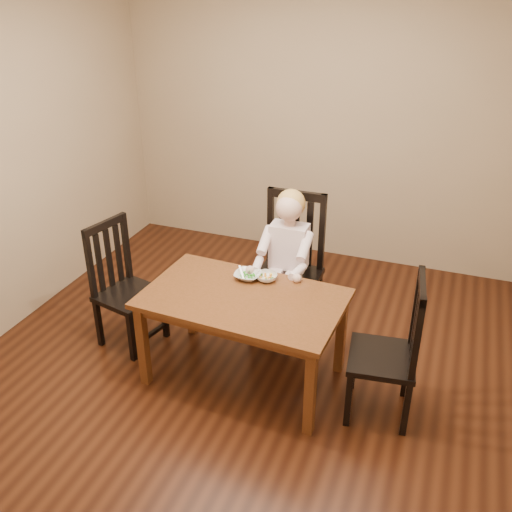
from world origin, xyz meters
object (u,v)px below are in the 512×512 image
(chair_left, at_px, (124,287))
(bowl_veg, at_px, (267,277))
(dining_table, at_px, (243,306))
(bowl_peas, at_px, (248,275))
(toddler, at_px, (288,251))
(chair_child, at_px, (290,268))
(chair_right, at_px, (391,352))

(chair_left, bearing_deg, bowl_veg, 110.91)
(dining_table, xyz_separation_m, bowl_peas, (-0.06, 0.25, 0.10))
(dining_table, relative_size, toddler, 2.14)
(chair_child, bearing_deg, toddler, 90.00)
(chair_left, distance_m, chair_right, 2.05)
(chair_left, relative_size, bowl_peas, 5.35)
(bowl_peas, height_order, bowl_veg, bowl_veg)
(chair_left, bearing_deg, chair_child, 131.75)
(chair_child, height_order, bowl_veg, chair_child)
(bowl_peas, bearing_deg, dining_table, -76.29)
(chair_child, height_order, chair_left, chair_child)
(toddler, bearing_deg, dining_table, 81.03)
(chair_child, bearing_deg, bowl_peas, 71.23)
(chair_child, bearing_deg, bowl_veg, 86.18)
(dining_table, distance_m, chair_left, 1.05)
(bowl_peas, bearing_deg, bowl_veg, 8.91)
(chair_right, height_order, bowl_peas, chair_right)
(toddler, xyz_separation_m, bowl_veg, (-0.03, -0.41, -0.02))
(dining_table, bearing_deg, chair_left, 173.53)
(chair_left, xyz_separation_m, bowl_peas, (0.97, 0.13, 0.22))
(toddler, distance_m, bowl_peas, 0.46)
(toddler, bearing_deg, bowl_peas, 68.93)
(chair_right, bearing_deg, bowl_peas, 69.70)
(dining_table, height_order, bowl_peas, bowl_peas)
(chair_left, bearing_deg, chair_right, 99.60)
(chair_left, xyz_separation_m, chair_right, (2.05, -0.13, 0.01))
(dining_table, xyz_separation_m, toddler, (0.10, 0.68, 0.12))
(dining_table, distance_m, toddler, 0.70)
(chair_right, relative_size, bowl_veg, 6.60)
(dining_table, relative_size, bowl_veg, 9.05)
(chair_left, height_order, chair_right, chair_right)
(toddler, height_order, bowl_veg, toddler)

